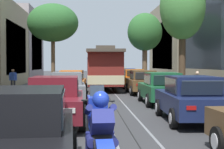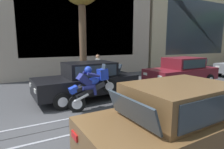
{
  "view_description": "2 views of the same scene",
  "coord_description": "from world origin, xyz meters",
  "px_view_note": "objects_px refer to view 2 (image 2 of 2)",
  "views": [
    {
      "loc": [
        -1.22,
        -3.33,
        1.99
      ],
      "look_at": [
        0.22,
        17.71,
        1.36
      ],
      "focal_mm": 54.93,
      "sensor_mm": 36.0,
      "label": 1
    },
    {
      "loc": [
        5.03,
        -0.49,
        2.37
      ],
      "look_at": [
        -2.26,
        3.44,
        0.98
      ],
      "focal_mm": 29.68,
      "sensor_mm": 36.0,
      "label": 2
    }
  ],
  "objects_px": {
    "parked_car_black_near_left": "(87,80)",
    "parked_car_brown_near_right": "(182,120)",
    "motorcycle_with_rider": "(91,86)",
    "parked_car_maroon_second_left": "(182,71)",
    "pedestrian_on_right_pavement": "(98,68)"
  },
  "relations": [
    {
      "from": "parked_car_maroon_second_left",
      "to": "motorcycle_with_rider",
      "type": "xyz_separation_m",
      "value": [
        1.28,
        -6.1,
        0.06
      ]
    },
    {
      "from": "parked_car_brown_near_right",
      "to": "pedestrian_on_right_pavement",
      "type": "relative_size",
      "value": 2.53
    },
    {
      "from": "parked_car_maroon_second_left",
      "to": "pedestrian_on_right_pavement",
      "type": "distance_m",
      "value": 4.84
    },
    {
      "from": "parked_car_black_near_left",
      "to": "motorcycle_with_rider",
      "type": "distance_m",
      "value": 1.39
    },
    {
      "from": "parked_car_maroon_second_left",
      "to": "parked_car_brown_near_right",
      "type": "height_order",
      "value": "same"
    },
    {
      "from": "parked_car_brown_near_right",
      "to": "motorcycle_with_rider",
      "type": "bearing_deg",
      "value": -170.39
    },
    {
      "from": "parked_car_black_near_left",
      "to": "pedestrian_on_right_pavement",
      "type": "relative_size",
      "value": 2.54
    },
    {
      "from": "parked_car_black_near_left",
      "to": "parked_car_brown_near_right",
      "type": "xyz_separation_m",
      "value": [
        4.9,
        0.23,
        0.0
      ]
    },
    {
      "from": "parked_car_black_near_left",
      "to": "parked_car_maroon_second_left",
      "type": "distance_m",
      "value": 5.73
    },
    {
      "from": "parked_car_black_near_left",
      "to": "pedestrian_on_right_pavement",
      "type": "xyz_separation_m",
      "value": [
        -2.38,
        1.56,
        0.19
      ]
    },
    {
      "from": "parked_car_brown_near_right",
      "to": "motorcycle_with_rider",
      "type": "height_order",
      "value": "motorcycle_with_rider"
    },
    {
      "from": "parked_car_black_near_left",
      "to": "motorcycle_with_rider",
      "type": "relative_size",
      "value": 2.31
    },
    {
      "from": "motorcycle_with_rider",
      "to": "pedestrian_on_right_pavement",
      "type": "height_order",
      "value": "pedestrian_on_right_pavement"
    },
    {
      "from": "parked_car_black_near_left",
      "to": "motorcycle_with_rider",
      "type": "bearing_deg",
      "value": -15.45
    },
    {
      "from": "pedestrian_on_right_pavement",
      "to": "motorcycle_with_rider",
      "type": "bearing_deg",
      "value": -27.42
    }
  ]
}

